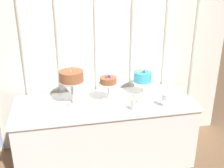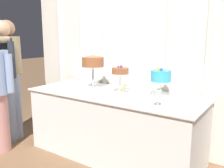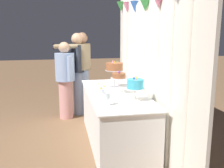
% 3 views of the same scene
% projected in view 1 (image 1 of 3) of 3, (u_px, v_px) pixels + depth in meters
% --- Properties ---
extents(ground_plane, '(24.00, 24.00, 0.00)m').
position_uv_depth(ground_plane, '(107.00, 163.00, 3.42)').
color(ground_plane, '#846042').
extents(draped_curtain, '(3.56, 0.18, 2.55)m').
position_uv_depth(draped_curtain, '(93.00, 48.00, 3.45)').
color(draped_curtain, white).
rests_on(draped_curtain, ground_plane).
extents(cake_table, '(2.13, 0.83, 0.79)m').
position_uv_depth(cake_table, '(105.00, 132.00, 3.36)').
color(cake_table, white).
rests_on(cake_table, ground_plane).
extents(cake_display_leftmost, '(0.30, 0.30, 0.46)m').
position_uv_depth(cake_display_leftmost, '(71.00, 78.00, 3.08)').
color(cake_display_leftmost, '#B2B2B7').
rests_on(cake_display_leftmost, cake_table).
extents(cake_display_center, '(0.25, 0.25, 0.34)m').
position_uv_depth(cake_display_center, '(108.00, 82.00, 3.17)').
color(cake_display_center, silver).
rests_on(cake_display_center, cake_table).
extents(cake_display_rightmost, '(0.26, 0.26, 0.34)m').
position_uv_depth(cake_display_rightmost, '(143.00, 78.00, 3.38)').
color(cake_display_rightmost, silver).
rests_on(cake_display_rightmost, cake_table).
extents(wine_glass, '(0.08, 0.08, 0.16)m').
position_uv_depth(wine_glass, '(165.00, 98.00, 3.08)').
color(wine_glass, silver).
rests_on(wine_glass, cake_table).
extents(flower_vase, '(0.09, 0.08, 0.18)m').
position_uv_depth(flower_vase, '(134.00, 105.00, 3.03)').
color(flower_vase, silver).
rests_on(flower_vase, cake_table).
extents(tealight_far_left, '(0.04, 0.04, 0.04)m').
position_uv_depth(tealight_far_left, '(51.00, 114.00, 2.94)').
color(tealight_far_left, beige).
rests_on(tealight_far_left, cake_table).
extents(tealight_near_left, '(0.04, 0.04, 0.04)m').
position_uv_depth(tealight_near_left, '(57.00, 111.00, 3.01)').
color(tealight_near_left, beige).
rests_on(tealight_near_left, cake_table).
extents(tealight_near_right, '(0.04, 0.04, 0.03)m').
position_uv_depth(tealight_near_right, '(87.00, 110.00, 3.03)').
color(tealight_near_right, beige).
rests_on(tealight_near_right, cake_table).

